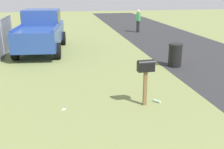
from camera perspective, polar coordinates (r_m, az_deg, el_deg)
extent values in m
cube|color=brown|center=(7.37, 7.07, -2.96)|extent=(0.09, 0.09, 0.98)
cube|color=black|center=(7.19, 7.25, 1.52)|extent=(0.23, 0.47, 0.22)
cylinder|color=black|center=(7.16, 7.28, 2.37)|extent=(0.23, 0.47, 0.20)
cube|color=red|center=(7.27, 7.01, 2.26)|extent=(0.02, 0.04, 0.18)
cube|color=#284793|center=(14.23, -14.89, 8.26)|extent=(5.21, 2.32, 0.90)
cube|color=#284793|center=(14.73, -14.79, 11.83)|extent=(1.86, 1.89, 0.76)
cube|color=black|center=(14.73, -14.79, 11.83)|extent=(1.82, 1.92, 0.53)
cube|color=#284793|center=(13.25, -19.57, 9.40)|extent=(2.63, 0.30, 0.12)
cube|color=#284793|center=(12.95, -11.93, 9.86)|extent=(2.63, 0.30, 0.12)
cylinder|color=black|center=(16.11, -17.23, 7.30)|extent=(0.78, 0.32, 0.76)
cylinder|color=black|center=(15.84, -10.42, 7.63)|extent=(0.78, 0.32, 0.76)
cylinder|color=black|center=(12.90, -20.00, 4.58)|extent=(0.78, 0.32, 0.76)
cylinder|color=black|center=(12.57, -11.54, 4.97)|extent=(0.78, 0.32, 0.76)
cylinder|color=black|center=(11.38, 13.31, 3.84)|extent=(0.55, 0.55, 0.88)
cylinder|color=black|center=(11.28, 13.49, 6.21)|extent=(0.57, 0.57, 0.08)
cylinder|color=black|center=(20.31, 5.44, 10.11)|extent=(0.14, 0.14, 0.82)
cylinder|color=black|center=(20.41, 5.69, 10.14)|extent=(0.14, 0.14, 0.82)
cylinder|color=#3F8C4C|center=(20.28, 5.63, 12.14)|extent=(0.30, 0.30, 0.62)
sphere|color=beige|center=(20.24, 5.66, 13.33)|extent=(0.22, 0.22, 0.22)
cylinder|color=#3F8C4C|center=(20.12, 5.26, 12.20)|extent=(0.09, 0.17, 0.56)
cylinder|color=#3F8C4C|center=(20.43, 5.99, 12.26)|extent=(0.09, 0.17, 0.56)
cylinder|color=#9EA3A8|center=(13.53, -22.44, 7.08)|extent=(0.07, 0.07, 1.77)
cylinder|color=#9EA3A8|center=(16.11, -20.63, 8.79)|extent=(0.07, 0.07, 1.77)
cylinder|color=#B2D8BF|center=(7.76, 9.57, -5.61)|extent=(0.22, 0.19, 0.07)
cube|color=silver|center=(7.34, -10.26, -7.32)|extent=(0.14, 0.13, 0.01)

